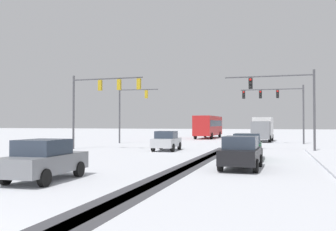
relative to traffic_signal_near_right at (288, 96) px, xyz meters
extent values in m
cube|color=#424247|center=(-5.08, -12.19, -4.48)|extent=(0.97, 31.19, 0.01)
cube|color=#424247|center=(-5.53, -12.19, -4.48)|extent=(0.99, 31.19, 0.01)
cylinder|color=#47474C|center=(1.99, -0.01, -1.24)|extent=(0.18, 0.18, 6.50)
cylinder|color=#47474C|center=(-1.50, 0.03, 1.61)|extent=(6.98, 0.20, 0.12)
cube|color=black|center=(-2.89, 0.04, 1.06)|extent=(0.32, 0.24, 0.90)
sphere|color=red|center=(-2.89, -0.12, 1.36)|extent=(0.20, 0.20, 0.20)
sphere|color=black|center=(-2.89, -0.12, 1.06)|extent=(0.20, 0.20, 0.20)
sphere|color=black|center=(-2.89, -0.12, 0.76)|extent=(0.20, 0.20, 0.20)
cylinder|color=#47474C|center=(1.99, 11.99, -1.24)|extent=(0.18, 0.18, 6.50)
cylinder|color=#47474C|center=(-1.40, 12.01, 1.61)|extent=(6.78, 0.16, 0.12)
cube|color=black|center=(-0.72, 12.00, 1.06)|extent=(0.32, 0.24, 0.90)
sphere|color=red|center=(-0.72, 11.84, 1.36)|extent=(0.20, 0.20, 0.20)
sphere|color=black|center=(-0.72, 11.84, 1.06)|extent=(0.20, 0.20, 0.20)
sphere|color=black|center=(-0.72, 11.84, 0.76)|extent=(0.20, 0.20, 0.20)
cube|color=black|center=(-2.59, 12.01, 1.06)|extent=(0.32, 0.24, 0.90)
sphere|color=red|center=(-2.59, 11.85, 1.36)|extent=(0.20, 0.20, 0.20)
sphere|color=black|center=(-2.59, 11.85, 1.06)|extent=(0.20, 0.20, 0.20)
sphere|color=black|center=(-2.59, 11.85, 0.76)|extent=(0.20, 0.20, 0.20)
cube|color=black|center=(-4.45, 12.02, 1.06)|extent=(0.32, 0.24, 0.90)
sphere|color=red|center=(-4.45, 11.86, 1.36)|extent=(0.20, 0.20, 0.20)
sphere|color=black|center=(-4.45, 11.86, 1.06)|extent=(0.20, 0.20, 0.20)
sphere|color=black|center=(-4.45, 11.86, 0.76)|extent=(0.20, 0.20, 0.20)
cylinder|color=#47474C|center=(-18.13, 7.99, -1.24)|extent=(0.18, 0.18, 6.50)
cylinder|color=#47474C|center=(-15.85, 8.12, 1.61)|extent=(4.56, 0.39, 0.12)
cube|color=#B79319|center=(-14.94, 8.18, 1.06)|extent=(0.33, 0.26, 0.90)
sphere|color=red|center=(-14.95, 8.34, 1.36)|extent=(0.20, 0.20, 0.20)
sphere|color=black|center=(-14.95, 8.34, 1.06)|extent=(0.20, 0.20, 0.20)
sphere|color=black|center=(-14.95, 8.34, 0.76)|extent=(0.20, 0.20, 0.20)
cylinder|color=#47474C|center=(-18.13, -2.01, -1.24)|extent=(0.18, 0.18, 6.50)
cylinder|color=#47474C|center=(-14.83, -2.13, 1.61)|extent=(6.60, 0.36, 0.12)
cube|color=#B79319|center=(-15.49, -2.11, 1.06)|extent=(0.33, 0.25, 0.90)
sphere|color=red|center=(-15.49, -1.95, 1.36)|extent=(0.20, 0.20, 0.20)
sphere|color=black|center=(-15.49, -1.95, 1.06)|extent=(0.20, 0.20, 0.20)
sphere|color=black|center=(-15.49, -1.95, 0.76)|extent=(0.20, 0.20, 0.20)
cube|color=#B79319|center=(-13.68, -2.18, 1.06)|extent=(0.33, 0.25, 0.90)
sphere|color=red|center=(-13.67, -2.02, 1.36)|extent=(0.20, 0.20, 0.20)
sphere|color=black|center=(-13.67, -2.02, 1.06)|extent=(0.20, 0.20, 0.20)
sphere|color=black|center=(-13.67, -2.02, 0.76)|extent=(0.20, 0.20, 0.20)
cube|color=#B79319|center=(-11.86, -2.24, 1.06)|extent=(0.33, 0.25, 0.90)
sphere|color=red|center=(-11.86, -2.08, 1.36)|extent=(0.20, 0.20, 0.20)
sphere|color=black|center=(-11.86, -2.08, 1.06)|extent=(0.20, 0.20, 0.20)
sphere|color=black|center=(-11.86, -2.08, 0.76)|extent=(0.20, 0.20, 0.20)
cube|color=#B7BABF|center=(-9.64, -1.56, -3.82)|extent=(1.90, 4.18, 0.70)
cube|color=#2D3847|center=(-9.64, -1.71, -3.17)|extent=(1.65, 1.97, 0.60)
cylinder|color=black|center=(-10.51, -0.33, -4.17)|extent=(0.25, 0.65, 0.64)
cylinder|color=black|center=(-8.90, -0.25, -4.17)|extent=(0.25, 0.65, 0.64)
cylinder|color=black|center=(-10.39, -2.87, -4.17)|extent=(0.25, 0.65, 0.64)
cylinder|color=black|center=(-8.77, -2.79, -4.17)|extent=(0.25, 0.65, 0.64)
cube|color=#194C2D|center=(-2.64, -7.39, -3.82)|extent=(1.80, 4.14, 0.70)
cube|color=#2D3847|center=(-2.63, -7.54, -3.17)|extent=(1.61, 1.94, 0.60)
cylinder|color=black|center=(-3.47, -6.14, -4.17)|extent=(0.24, 0.65, 0.64)
cylinder|color=black|center=(-1.86, -6.10, -4.17)|extent=(0.24, 0.65, 0.64)
cylinder|color=black|center=(-3.41, -8.68, -4.17)|extent=(0.24, 0.65, 0.64)
cylinder|color=black|center=(-1.80, -8.65, -4.17)|extent=(0.24, 0.65, 0.64)
cube|color=black|center=(-2.56, -12.47, -3.82)|extent=(1.83, 4.15, 0.70)
cube|color=#2D3847|center=(-2.56, -12.62, -3.17)|extent=(1.62, 1.95, 0.60)
cylinder|color=black|center=(-3.32, -11.17, -4.17)|extent=(0.24, 0.65, 0.64)
cylinder|color=black|center=(-1.71, -11.23, -4.17)|extent=(0.24, 0.65, 0.64)
cylinder|color=black|center=(-3.40, -13.72, -4.17)|extent=(0.24, 0.65, 0.64)
cylinder|color=black|center=(-1.79, -13.77, -4.17)|extent=(0.24, 0.65, 0.64)
cube|color=slate|center=(-9.62, -18.41, -3.82)|extent=(1.84, 4.16, 0.70)
cube|color=#2D3847|center=(-9.61, -18.56, -3.17)|extent=(1.62, 1.95, 0.60)
cylinder|color=black|center=(-10.47, -17.17, -4.17)|extent=(0.24, 0.65, 0.64)
cylinder|color=black|center=(-8.85, -17.11, -4.17)|extent=(0.24, 0.65, 0.64)
cylinder|color=black|center=(-10.38, -19.71, -4.17)|extent=(0.24, 0.65, 0.64)
cylinder|color=black|center=(-8.77, -19.66, -4.17)|extent=(0.24, 0.65, 0.64)
cube|color=#B21E1E|center=(-10.94, 25.34, -2.56)|extent=(2.68, 11.04, 2.90)
cube|color=#283342|center=(-10.94, 25.34, -2.21)|extent=(2.70, 10.16, 0.90)
cylinder|color=black|center=(-9.81, 21.47, -4.01)|extent=(0.32, 0.96, 0.96)
cylinder|color=black|center=(-12.19, 21.51, -4.01)|extent=(0.32, 0.96, 0.96)
cylinder|color=black|center=(-9.70, 28.62, -4.01)|extent=(0.32, 0.96, 0.96)
cylinder|color=black|center=(-12.07, 28.66, -4.01)|extent=(0.32, 0.96, 0.96)
cube|color=slate|center=(-2.66, 14.02, -3.02)|extent=(2.20, 2.30, 2.10)
cube|color=silver|center=(-2.49, 17.72, -2.77)|extent=(2.45, 5.30, 2.60)
cylinder|color=black|center=(-1.63, 14.41, -4.07)|extent=(0.32, 0.85, 0.84)
cylinder|color=black|center=(-3.65, 14.51, -4.07)|extent=(0.32, 0.85, 0.84)
cylinder|color=black|center=(-1.41, 19.10, -4.07)|extent=(0.32, 0.85, 0.84)
cylinder|color=black|center=(-3.43, 19.19, -4.07)|extent=(0.32, 0.85, 0.84)
camera|label=1|loc=(-0.88, -30.96, -2.25)|focal=39.44mm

